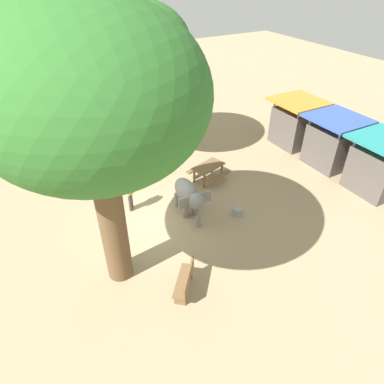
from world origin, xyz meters
The scene contains 11 objects.
ground_plane centered at (0.00, 0.00, 0.00)m, with size 60.00×60.00×0.00m, color tan.
elephant centered at (0.22, 1.43, 0.90)m, with size 2.03×1.37×1.41m.
person_handler centered at (-1.12, -0.55, 0.95)m, with size 0.45×0.32×1.62m.
shade_tree_main centered at (-5.32, 1.80, 5.43)m, with size 5.34×4.89×7.37m.
shade_tree_secondary centered at (1.98, -2.09, 6.08)m, with size 6.16×5.65×8.34m.
wooden_bench centered at (3.69, -0.54, 0.47)m, with size 1.33×1.21×0.88m.
picnic_table_near centered at (-1.50, 3.41, 0.59)m, with size 1.84×1.86×0.78m.
market_stall_orange centered at (-2.44, 9.45, 1.14)m, with size 2.50×2.50×2.52m.
market_stall_blue centered at (0.16, 9.45, 1.14)m, with size 2.50×2.50×2.52m.
market_stall_teal centered at (2.76, 9.45, 1.14)m, with size 2.50×2.50×2.52m.
feed_bucket centered at (1.32, 3.13, 0.16)m, with size 0.36×0.36×0.32m, color gray.
Camera 1 is at (9.95, -3.76, 8.81)m, focal length 31.79 mm.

